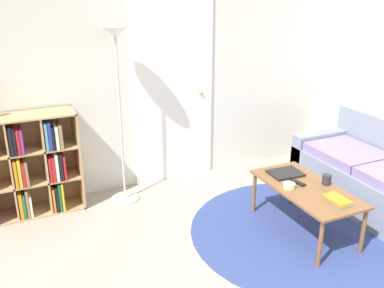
# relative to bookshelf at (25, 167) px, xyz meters

# --- Properties ---
(wall_back) EXTENTS (7.25, 0.11, 2.60)m
(wall_back) POSITION_rel_bookshelf_xyz_m (1.53, 0.21, 0.79)
(wall_back) COLOR silver
(wall_back) RESTS_ON ground_plane
(rug) EXTENTS (2.03, 2.03, 0.01)m
(rug) POSITION_rel_bookshelf_xyz_m (2.25, -1.41, -0.49)
(rug) COLOR navy
(rug) RESTS_ON ground_plane
(bookshelf) EXTENTS (0.98, 0.34, 1.02)m
(bookshelf) POSITION_rel_bookshelf_xyz_m (0.00, 0.00, 0.00)
(bookshelf) COLOR tan
(bookshelf) RESTS_ON ground_plane
(floor_lamp) EXTENTS (0.30, 0.30, 1.80)m
(floor_lamp) POSITION_rel_bookshelf_xyz_m (0.95, -0.11, 0.95)
(floor_lamp) COLOR #B7B7BC
(floor_lamp) RESTS_ON ground_plane
(couch) EXTENTS (0.81, 1.79, 0.84)m
(couch) POSITION_rel_bookshelf_xyz_m (3.29, -1.36, -0.21)
(couch) COLOR gray
(couch) RESTS_ON ground_plane
(coffee_table) EXTENTS (0.54, 1.06, 0.45)m
(coffee_table) POSITION_rel_bookshelf_xyz_m (2.28, -1.41, -0.09)
(coffee_table) COLOR brown
(coffee_table) RESTS_ON ground_plane
(laptop) EXTENTS (0.32, 0.26, 0.02)m
(laptop) POSITION_rel_bookshelf_xyz_m (2.27, -1.10, -0.04)
(laptop) COLOR black
(laptop) RESTS_ON coffee_table
(bowl) EXTENTS (0.11, 0.11, 0.04)m
(bowl) POSITION_rel_bookshelf_xyz_m (2.12, -1.36, -0.03)
(bowl) COLOR #9ED193
(bowl) RESTS_ON coffee_table
(book_stack_on_table) EXTENTS (0.15, 0.23, 0.04)m
(book_stack_on_table) POSITION_rel_bookshelf_xyz_m (2.33, -1.74, -0.03)
(book_stack_on_table) COLOR teal
(book_stack_on_table) RESTS_ON coffee_table
(cup) EXTENTS (0.08, 0.08, 0.09)m
(cup) POSITION_rel_bookshelf_xyz_m (2.48, -1.44, -0.00)
(cup) COLOR #28282D
(cup) RESTS_ON coffee_table
(remote) EXTENTS (0.07, 0.15, 0.02)m
(remote) POSITION_rel_bookshelf_xyz_m (2.25, -1.32, -0.04)
(remote) COLOR black
(remote) RESTS_ON coffee_table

